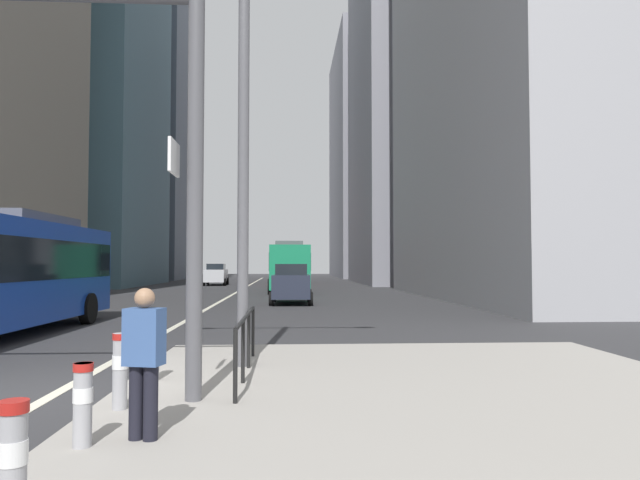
{
  "coord_description": "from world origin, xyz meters",
  "views": [
    {
      "loc": [
        3.48,
        -8.99,
        1.96
      ],
      "look_at": [
        5.76,
        31.94,
        3.64
      ],
      "focal_mm": 32.3,
      "sensor_mm": 36.0,
      "label": 1
    }
  ],
  "objects_px": {
    "pedestrian_waiting": "(144,356)",
    "bollard_back": "(154,352)",
    "city_bus_red_receding": "(288,265)",
    "bollard_front": "(12,461)",
    "traffic_signal_gantry": "(44,102)",
    "street_lamp_post": "(244,79)",
    "bollard_left": "(83,400)",
    "bollard_right": "(120,367)",
    "car_oncoming_mid": "(216,274)",
    "car_receding_near": "(291,283)",
    "city_bus_red_distant": "(287,265)"
  },
  "relations": [
    {
      "from": "street_lamp_post",
      "to": "pedestrian_waiting",
      "type": "distance_m",
      "value": 6.03
    },
    {
      "from": "bollard_back",
      "to": "pedestrian_waiting",
      "type": "xyz_separation_m",
      "value": [
        0.6,
        -3.06,
        0.42
      ]
    },
    {
      "from": "car_receding_near",
      "to": "traffic_signal_gantry",
      "type": "distance_m",
      "value": 20.94
    },
    {
      "from": "bollard_front",
      "to": "pedestrian_waiting",
      "type": "bearing_deg",
      "value": 80.69
    },
    {
      "from": "pedestrian_waiting",
      "to": "car_receding_near",
      "type": "bearing_deg",
      "value": 85.73
    },
    {
      "from": "car_oncoming_mid",
      "to": "traffic_signal_gantry",
      "type": "xyz_separation_m",
      "value": [
        3.26,
        -44.82,
        3.11
      ]
    },
    {
      "from": "bollard_front",
      "to": "bollard_back",
      "type": "distance_m",
      "value": 5.16
    },
    {
      "from": "city_bus_red_receding",
      "to": "car_receding_near",
      "type": "xyz_separation_m",
      "value": [
        0.17,
        -11.77,
        -0.85
      ]
    },
    {
      "from": "pedestrian_waiting",
      "to": "bollard_back",
      "type": "bearing_deg",
      "value": 101.15
    },
    {
      "from": "street_lamp_post",
      "to": "bollard_left",
      "type": "bearing_deg",
      "value": -105.6
    },
    {
      "from": "city_bus_red_receding",
      "to": "bollard_front",
      "type": "relative_size",
      "value": 12.33
    },
    {
      "from": "city_bus_red_distant",
      "to": "car_receding_near",
      "type": "bearing_deg",
      "value": -89.59
    },
    {
      "from": "city_bus_red_receding",
      "to": "bollard_front",
      "type": "xyz_separation_m",
      "value": [
        -1.82,
        -35.96,
        -1.19
      ]
    },
    {
      "from": "traffic_signal_gantry",
      "to": "pedestrian_waiting",
      "type": "distance_m",
      "value": 3.94
    },
    {
      "from": "bollard_left",
      "to": "bollard_back",
      "type": "height_order",
      "value": "bollard_left"
    },
    {
      "from": "street_lamp_post",
      "to": "bollard_left",
      "type": "height_order",
      "value": "street_lamp_post"
    },
    {
      "from": "street_lamp_post",
      "to": "pedestrian_waiting",
      "type": "relative_size",
      "value": 5.14
    },
    {
      "from": "bollard_right",
      "to": "traffic_signal_gantry",
      "type": "bearing_deg",
      "value": 160.82
    },
    {
      "from": "bollard_left",
      "to": "traffic_signal_gantry",
      "type": "bearing_deg",
      "value": 122.96
    },
    {
      "from": "city_bus_red_distant",
      "to": "car_receding_near",
      "type": "relative_size",
      "value": 2.62
    },
    {
      "from": "city_bus_red_receding",
      "to": "street_lamp_post",
      "type": "bearing_deg",
      "value": -91.53
    },
    {
      "from": "traffic_signal_gantry",
      "to": "bollard_right",
      "type": "relative_size",
      "value": 6.4
    },
    {
      "from": "car_oncoming_mid",
      "to": "bollard_back",
      "type": "xyz_separation_m",
      "value": [
        4.42,
        -43.43,
        -0.4
      ]
    },
    {
      "from": "car_oncoming_mid",
      "to": "pedestrian_waiting",
      "type": "bearing_deg",
      "value": -83.84
    },
    {
      "from": "city_bus_red_receding",
      "to": "bollard_front",
      "type": "distance_m",
      "value": 36.03
    },
    {
      "from": "bollard_front",
      "to": "bollard_left",
      "type": "relative_size",
      "value": 1.09
    },
    {
      "from": "pedestrian_waiting",
      "to": "city_bus_red_receding",
      "type": "bearing_deg",
      "value": 87.5
    },
    {
      "from": "bollard_right",
      "to": "bollard_left",
      "type": "bearing_deg",
      "value": -87.67
    },
    {
      "from": "bollard_front",
      "to": "bollard_left",
      "type": "bearing_deg",
      "value": 96.06
    },
    {
      "from": "bollard_back",
      "to": "car_receding_near",
      "type": "bearing_deg",
      "value": 83.25
    },
    {
      "from": "city_bus_red_receding",
      "to": "bollard_right",
      "type": "bearing_deg",
      "value": -93.65
    },
    {
      "from": "city_bus_red_receding",
      "to": "pedestrian_waiting",
      "type": "xyz_separation_m",
      "value": [
        -1.48,
        -33.87,
        -0.83
      ]
    },
    {
      "from": "city_bus_red_distant",
      "to": "street_lamp_post",
      "type": "bearing_deg",
      "value": -90.86
    },
    {
      "from": "car_oncoming_mid",
      "to": "bollard_front",
      "type": "height_order",
      "value": "car_oncoming_mid"
    },
    {
      "from": "car_receding_near",
      "to": "pedestrian_waiting",
      "type": "distance_m",
      "value": 22.16
    },
    {
      "from": "city_bus_red_receding",
      "to": "pedestrian_waiting",
      "type": "distance_m",
      "value": 33.91
    },
    {
      "from": "city_bus_red_distant",
      "to": "traffic_signal_gantry",
      "type": "xyz_separation_m",
      "value": [
        -3.19,
        -51.93,
        2.27
      ]
    },
    {
      "from": "city_bus_red_distant",
      "to": "car_oncoming_mid",
      "type": "height_order",
      "value": "city_bus_red_distant"
    },
    {
      "from": "street_lamp_post",
      "to": "bollard_front",
      "type": "bearing_deg",
      "value": -99.28
    },
    {
      "from": "traffic_signal_gantry",
      "to": "bollard_right",
      "type": "bearing_deg",
      "value": -19.18
    },
    {
      "from": "street_lamp_post",
      "to": "bollard_right",
      "type": "xyz_separation_m",
      "value": [
        -1.29,
        -2.92,
        -4.61
      ]
    },
    {
      "from": "car_receding_near",
      "to": "bollard_right",
      "type": "distance_m",
      "value": 20.95
    },
    {
      "from": "car_oncoming_mid",
      "to": "bollard_left",
      "type": "height_order",
      "value": "car_oncoming_mid"
    },
    {
      "from": "traffic_signal_gantry",
      "to": "bollard_back",
      "type": "relative_size",
      "value": 7.69
    },
    {
      "from": "traffic_signal_gantry",
      "to": "car_oncoming_mid",
      "type": "bearing_deg",
      "value": 94.16
    },
    {
      "from": "car_oncoming_mid",
      "to": "street_lamp_post",
      "type": "xyz_separation_m",
      "value": [
        5.7,
        -42.3,
        4.29
      ]
    },
    {
      "from": "city_bus_red_receding",
      "to": "bollard_front",
      "type": "height_order",
      "value": "city_bus_red_receding"
    },
    {
      "from": "bollard_front",
      "to": "pedestrian_waiting",
      "type": "height_order",
      "value": "pedestrian_waiting"
    },
    {
      "from": "bollard_back",
      "to": "street_lamp_post",
      "type": "bearing_deg",
      "value": 41.39
    },
    {
      "from": "bollard_left",
      "to": "pedestrian_waiting",
      "type": "height_order",
      "value": "pedestrian_waiting"
    }
  ]
}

